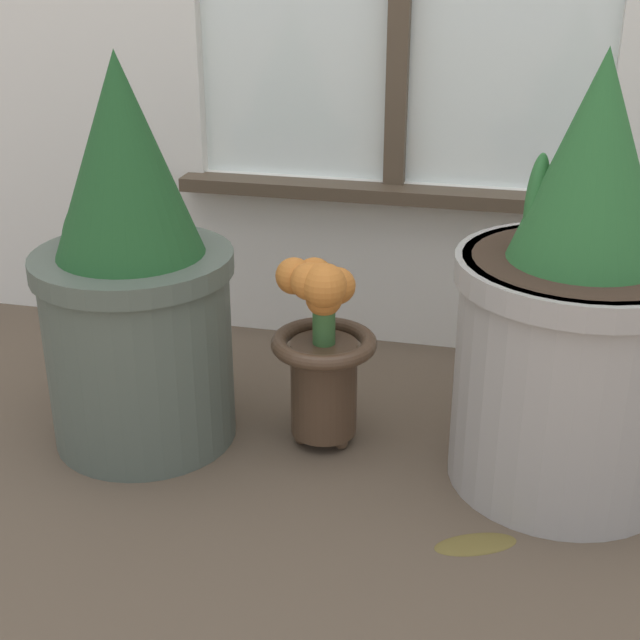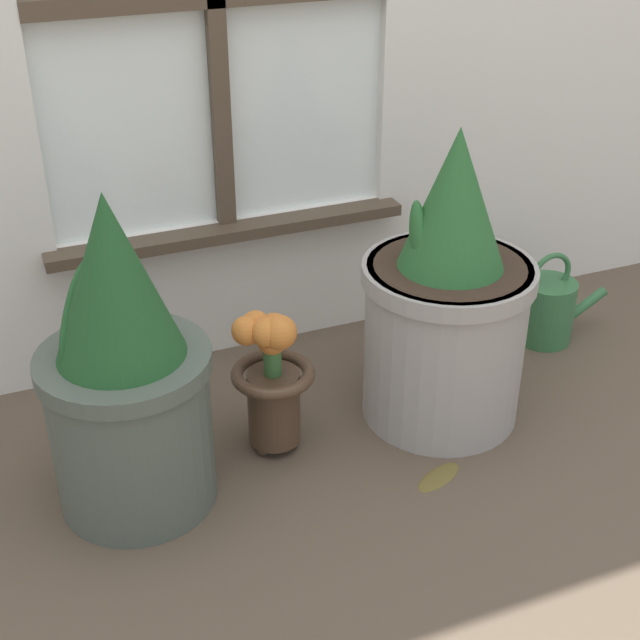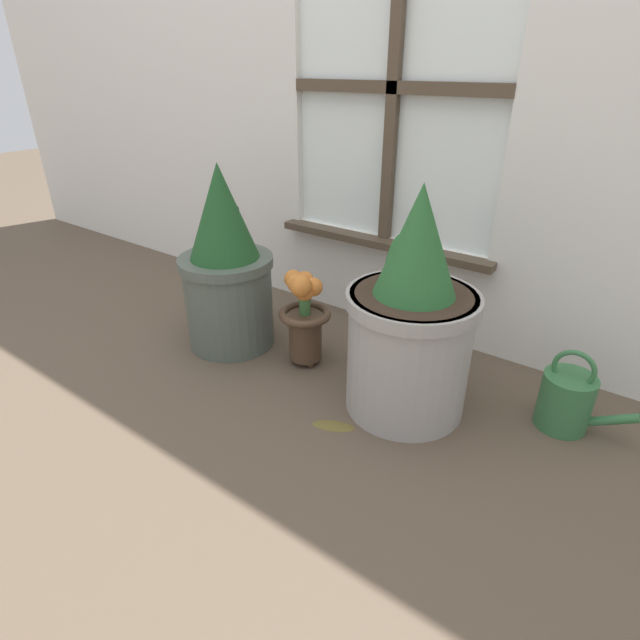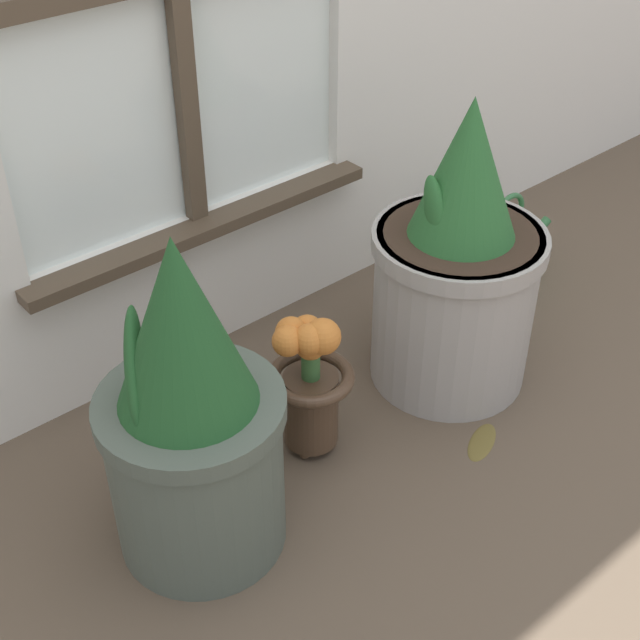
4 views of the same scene
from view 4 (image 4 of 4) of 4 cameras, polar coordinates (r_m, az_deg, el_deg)
The scene contains 6 objects.
ground_plane at distance 1.60m, azimuth 4.96°, elevation -10.92°, with size 10.00×10.00×0.00m, color brown.
potted_plant_left at distance 1.37m, azimuth -8.26°, elevation -6.37°, with size 0.29×0.29×0.58m.
potted_plant_right at distance 1.71m, azimuth 8.73°, elevation 3.09°, with size 0.33×0.33×0.60m.
flower_vase at distance 1.57m, azimuth -0.68°, elevation -3.78°, with size 0.16×0.16×0.30m.
watering_can at distance 2.13m, azimuth 11.73°, elevation 4.57°, with size 0.23×0.13×0.22m.
fallen_leaf at distance 1.71m, azimuth 10.33°, elevation -7.61°, with size 0.12×0.09×0.01m.
Camera 4 is at (-0.81, -0.73, 1.18)m, focal length 50.00 mm.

